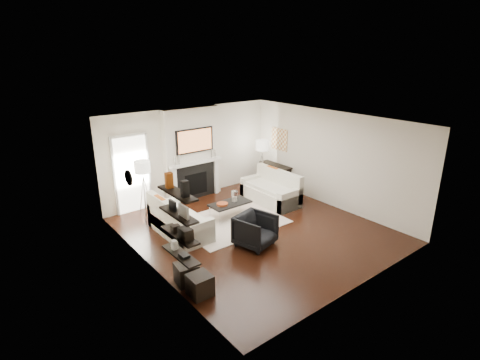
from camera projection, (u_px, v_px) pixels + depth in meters
room_envelope at (256, 179)px, 8.85m from camera, size 6.00×6.00×6.00m
chimney_breast at (192, 154)px, 10.99m from camera, size 1.80×0.25×2.70m
fireplace_surround at (196, 182)px, 11.16m from camera, size 1.30×0.02×1.04m
firebox at (196, 184)px, 11.18m from camera, size 0.75×0.02×0.65m
mantel_pilaster_l at (175, 186)px, 10.71m from camera, size 0.12×0.08×1.10m
mantel_pilaster_r at (216, 176)px, 11.55m from camera, size 0.12×0.08×1.10m
mantel_shelf at (196, 163)px, 10.93m from camera, size 1.70×0.18×0.07m
tv_body at (195, 140)px, 10.73m from camera, size 1.20×0.06×0.70m
tv_screen at (195, 141)px, 10.71m from camera, size 1.10×0.00×0.62m
candlestick_l_tall at (179, 160)px, 10.56m from camera, size 0.04×0.04×0.30m
candlestick_l_short at (175, 162)px, 10.49m from camera, size 0.04×0.04×0.24m
candlestick_r_tall at (211, 154)px, 11.20m from camera, size 0.04×0.04×0.30m
candlestick_r_short at (215, 154)px, 11.28m from camera, size 0.04×0.04×0.24m
hallway_panel at (132, 175)px, 10.09m from camera, size 0.90×0.02×2.10m
door_trim_l at (115, 178)px, 9.80m from camera, size 0.06×0.06×2.16m
door_trim_r at (149, 172)px, 10.36m from camera, size 0.06×0.06×2.16m
door_trim_top at (128, 135)px, 9.72m from camera, size 1.02×0.06×0.06m
rug at (231, 222)px, 9.72m from camera, size 2.60×2.00×0.01m
loveseat_left_base at (180, 226)px, 9.04m from camera, size 0.85×1.80×0.42m
loveseat_left_back at (167, 217)px, 8.74m from camera, size 0.18×1.80×0.80m
loveseat_left_arm_n at (198, 235)px, 8.41m from camera, size 0.85×0.18×0.60m
loveseat_left_arm_s at (164, 212)px, 9.61m from camera, size 0.85×0.18×0.60m
loveseat_left_cushion at (181, 215)px, 8.98m from camera, size 0.63×1.44×0.10m
pillow_left_orange at (160, 205)px, 8.90m from camera, size 0.10×0.42×0.42m
pillow_left_charcoal at (172, 214)px, 8.45m from camera, size 0.10×0.40×0.40m
loveseat_right_base at (270, 195)px, 10.95m from camera, size 0.85×1.80×0.42m
loveseat_right_back at (279, 183)px, 11.04m from camera, size 0.18×1.80×0.80m
loveseat_right_arm_n at (290, 201)px, 10.32m from camera, size 0.85×0.18×0.60m
loveseat_right_arm_s at (253, 185)px, 11.52m from camera, size 0.85×0.18×0.60m
loveseat_right_cushion at (269, 187)px, 10.84m from camera, size 0.63×1.44×0.10m
pillow_right_orange at (272, 174)px, 11.20m from camera, size 0.10×0.42×0.42m
pillow_right_charcoal at (286, 179)px, 10.76m from camera, size 0.10×0.40×0.40m
coffee_table at (230, 203)px, 9.87m from camera, size 1.10×0.55×0.04m
coffee_leg_nw at (219, 218)px, 9.49m from camera, size 0.02×0.02×0.38m
coffee_leg_ne at (250, 209)px, 10.07m from camera, size 0.02×0.02×0.38m
coffee_leg_sw at (210, 213)px, 9.81m from camera, size 0.02×0.02×0.38m
coffee_leg_se at (240, 204)px, 10.40m from camera, size 0.02×0.02×0.38m
hurricane_glass at (235, 196)px, 9.91m from camera, size 0.17×0.17×0.30m
hurricane_candle at (235, 199)px, 9.93m from camera, size 0.09×0.09×0.14m
copper_bowl at (222, 204)px, 9.71m from camera, size 0.30×0.30×0.05m
armchair at (255, 229)px, 8.44m from camera, size 0.95×0.91×0.81m
lamp_left_post at (145, 198)px, 9.68m from camera, size 0.02×0.02×1.20m
lamp_left_shade at (142, 167)px, 9.40m from camera, size 0.40×0.40×0.30m
lamp_left_leg_a at (149, 197)px, 9.74m from camera, size 0.25×0.02×1.23m
lamp_left_leg_b at (141, 198)px, 9.72m from camera, size 0.14×0.22×1.23m
lamp_left_leg_c at (145, 200)px, 9.58m from camera, size 0.14×0.22×1.23m
lamp_right_post at (262, 171)px, 11.85m from camera, size 0.02×0.02×1.20m
lamp_right_shade at (262, 145)px, 11.57m from camera, size 0.40×0.40×0.30m
lamp_right_leg_a at (264, 171)px, 11.92m from camera, size 0.25×0.02×1.23m
lamp_right_leg_b at (259, 171)px, 11.89m from camera, size 0.14×0.22×1.23m
lamp_right_leg_c at (262, 172)px, 11.75m from camera, size 0.14×0.22×1.23m
console_top at (276, 165)px, 12.05m from camera, size 0.35×1.20×0.04m
console_leg_n at (287, 180)px, 11.77m from camera, size 0.30×0.04×0.71m
console_leg_s at (264, 172)px, 12.59m from camera, size 0.30×0.04×0.71m
wall_art at (279, 139)px, 11.90m from camera, size 0.03×0.70×0.70m
shelf_bottom at (181, 255)px, 6.79m from camera, size 0.25×1.00×0.03m
shelf_lower at (180, 235)px, 6.66m from camera, size 0.25×1.00×0.04m
shelf_upper at (178, 215)px, 6.53m from camera, size 0.25×1.00×0.04m
shelf_top at (177, 193)px, 6.40m from camera, size 0.25×1.00×0.04m
decor_magfile_a at (185, 189)px, 6.14m from camera, size 0.12×0.10×0.28m
decor_magfile_b at (169, 180)px, 6.55m from camera, size 0.12×0.10×0.28m
decor_frame_a at (184, 211)px, 6.35m from camera, size 0.04×0.30×0.22m
decor_frame_b at (173, 205)px, 6.65m from camera, size 0.04×0.22×0.18m
decor_wine_rack at (186, 234)px, 6.46m from camera, size 0.18×0.25×0.20m
decor_box_small at (176, 228)px, 6.74m from camera, size 0.15×0.12×0.12m
decor_books at (184, 256)px, 6.69m from camera, size 0.14×0.20×0.05m
decor_box_tall at (174, 245)px, 6.92m from camera, size 0.10×0.10×0.18m
clock_rim at (128, 178)px, 7.82m from camera, size 0.04×0.34×0.34m
clock_face at (130, 177)px, 7.83m from camera, size 0.01×0.29×0.29m
ottoman_near at (187, 273)px, 7.11m from camera, size 0.45×0.45×0.40m
ottoman_far at (200, 285)px, 6.76m from camera, size 0.40×0.40×0.40m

